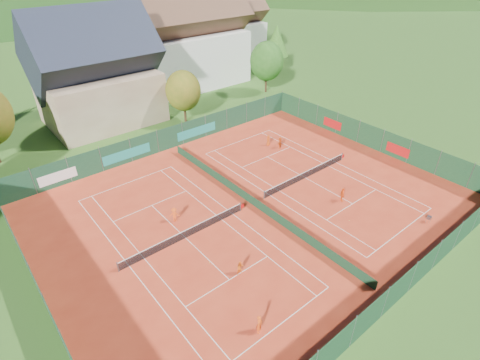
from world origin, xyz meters
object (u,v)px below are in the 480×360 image
at_px(player_right_far_b, 280,142).
at_px(chalet, 97,76).
at_px(player_right_far_a, 268,140).
at_px(player_left_far, 174,215).
at_px(player_right_near, 342,195).
at_px(player_left_mid, 240,268).
at_px(player_left_near, 259,324).
at_px(hotel_block_a, 188,43).
at_px(hotel_block_b, 223,31).
at_px(ball_hopper, 429,218).

bearing_deg(player_right_far_b, chalet, -95.13).
height_order(chalet, player_right_far_a, chalet).
distance_m(player_left_far, player_right_near, 17.03).
xyz_separation_m(player_left_mid, player_right_near, (14.42, 1.09, 0.14)).
xyz_separation_m(chalet, player_left_near, (-6.29, -41.36, -5.83)).
height_order(player_right_far_a, player_right_far_b, player_right_far_b).
xyz_separation_m(player_right_near, player_right_far_b, (3.40, 12.52, -0.04)).
height_order(player_left_mid, player_left_far, player_left_far).
distance_m(player_left_far, player_right_far_a, 18.64).
bearing_deg(player_right_far_b, hotel_block_a, -136.52).
distance_m(hotel_block_a, player_left_far, 41.22).
bearing_deg(chalet, player_right_far_a, -58.21).
relative_size(hotel_block_b, player_right_far_b, 11.79).
xyz_separation_m(chalet, player_right_far_a, (13.24, -21.37, -5.92)).
relative_size(player_left_near, player_right_near, 1.02).
bearing_deg(player_right_far_b, ball_hopper, 53.84).
distance_m(ball_hopper, player_right_far_a, 21.41).
bearing_deg(player_right_far_a, player_left_mid, 8.63).
relative_size(hotel_block_b, player_right_near, 11.16).
height_order(player_right_near, player_right_far_a, player_right_near).
xyz_separation_m(ball_hopper, player_right_near, (-3.54, 7.43, 0.22)).
xyz_separation_m(player_left_near, player_left_far, (1.84, 14.12, -0.03)).
xyz_separation_m(ball_hopper, player_left_far, (-18.53, 15.52, 0.20)).
xyz_separation_m(ball_hopper, player_right_far_a, (-0.84, 21.39, 0.15)).
xyz_separation_m(chalet, hotel_block_b, (33.00, 14.00, -0.01)).
relative_size(ball_hopper, player_left_mid, 0.63).
bearing_deg(player_right_far_a, chalet, -90.89).
bearing_deg(player_right_far_a, player_left_near, 12.98).
xyz_separation_m(hotel_block_b, player_right_far_b, (-19.06, -36.81, -5.89)).
bearing_deg(chalet, player_left_near, -98.64).
xyz_separation_m(player_left_far, player_right_far_b, (18.39, 4.43, -0.02)).
bearing_deg(player_left_near, player_left_mid, 30.12).
bearing_deg(player_left_near, hotel_block_a, 28.01).
bearing_deg(hotel_block_a, player_left_far, -125.20).
distance_m(hotel_block_a, player_right_near, 42.70).
relative_size(player_left_far, player_right_far_b, 1.03).
relative_size(player_left_near, player_left_far, 1.05).
xyz_separation_m(hotel_block_a, ball_hopper, (-4.92, -48.76, -6.83)).
distance_m(hotel_block_a, ball_hopper, 49.48).
bearing_deg(player_right_near, chalet, 53.52).
distance_m(hotel_block_b, player_right_far_a, 40.94).
relative_size(hotel_block_b, ball_hopper, 21.60).
bearing_deg(hotel_block_a, chalet, -162.47).
relative_size(hotel_block_a, player_right_far_a, 15.29).
height_order(chalet, player_right_near, chalet).
height_order(player_left_mid, player_right_far_b, player_right_far_b).
height_order(ball_hopper, player_left_far, player_left_far).
bearing_deg(player_right_near, ball_hopper, -117.62).
bearing_deg(hotel_block_b, chalet, -157.01).
height_order(player_left_near, player_left_mid, player_left_near).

